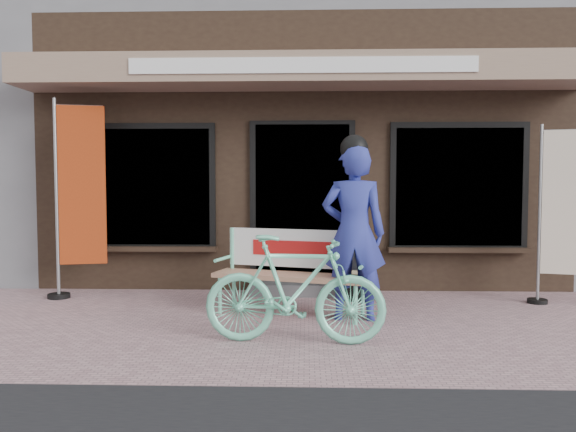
{
  "coord_description": "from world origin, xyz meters",
  "views": [
    {
      "loc": [
        0.06,
        -5.26,
        1.4
      ],
      "look_at": [
        -0.14,
        0.7,
        1.05
      ],
      "focal_mm": 35.0,
      "sensor_mm": 36.0,
      "label": 1
    }
  ],
  "objects_px": {
    "menu_stand": "(355,267)",
    "nobori_red": "(78,196)",
    "bench": "(293,265)",
    "person": "(354,229)",
    "nobori_cream": "(559,212)",
    "bicycle": "(295,289)"
  },
  "relations": [
    {
      "from": "menu_stand",
      "to": "nobori_red",
      "type": "bearing_deg",
      "value": -160.77
    },
    {
      "from": "bench",
      "to": "nobori_red",
      "type": "relative_size",
      "value": 0.71
    },
    {
      "from": "person",
      "to": "nobori_red",
      "type": "height_order",
      "value": "nobori_red"
    },
    {
      "from": "bench",
      "to": "nobori_red",
      "type": "height_order",
      "value": "nobori_red"
    },
    {
      "from": "bench",
      "to": "nobori_cream",
      "type": "distance_m",
      "value": 3.14
    },
    {
      "from": "person",
      "to": "menu_stand",
      "type": "distance_m",
      "value": 1.0
    },
    {
      "from": "nobori_red",
      "to": "bicycle",
      "type": "bearing_deg",
      "value": -48.76
    },
    {
      "from": "nobori_cream",
      "to": "nobori_red",
      "type": "bearing_deg",
      "value": -168.43
    },
    {
      "from": "person",
      "to": "nobori_cream",
      "type": "bearing_deg",
      "value": 21.31
    },
    {
      "from": "bench",
      "to": "bicycle",
      "type": "bearing_deg",
      "value": -71.47
    },
    {
      "from": "person",
      "to": "bicycle",
      "type": "bearing_deg",
      "value": -119.72
    },
    {
      "from": "nobori_cream",
      "to": "menu_stand",
      "type": "distance_m",
      "value": 2.43
    },
    {
      "from": "bench",
      "to": "nobori_cream",
      "type": "bearing_deg",
      "value": 26.82
    },
    {
      "from": "bicycle",
      "to": "nobori_cream",
      "type": "relative_size",
      "value": 0.76
    },
    {
      "from": "bicycle",
      "to": "nobori_red",
      "type": "height_order",
      "value": "nobori_red"
    },
    {
      "from": "nobori_red",
      "to": "menu_stand",
      "type": "xyz_separation_m",
      "value": [
        3.35,
        -0.15,
        -0.84
      ]
    },
    {
      "from": "bench",
      "to": "nobori_red",
      "type": "distance_m",
      "value": 2.84
    },
    {
      "from": "person",
      "to": "nobori_cream",
      "type": "height_order",
      "value": "nobori_cream"
    },
    {
      "from": "nobori_cream",
      "to": "menu_stand",
      "type": "xyz_separation_m",
      "value": [
        -2.33,
        0.06,
        -0.66
      ]
    },
    {
      "from": "nobori_cream",
      "to": "bench",
      "type": "bearing_deg",
      "value": -156.04
    },
    {
      "from": "menu_stand",
      "to": "bicycle",
      "type": "bearing_deg",
      "value": -89.25
    },
    {
      "from": "person",
      "to": "menu_stand",
      "type": "bearing_deg",
      "value": 87.55
    }
  ]
}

